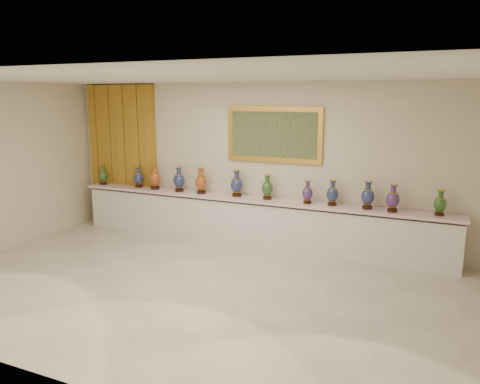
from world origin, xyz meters
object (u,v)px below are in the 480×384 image
(vase_0, at_px, (103,176))
(vase_2, at_px, (155,178))
(vase_1, at_px, (138,178))
(counter, at_px, (252,222))

(vase_0, height_order, vase_2, vase_2)
(vase_1, bearing_deg, vase_2, -3.74)
(vase_0, relative_size, vase_1, 0.94)
(counter, distance_m, vase_1, 2.62)
(vase_2, bearing_deg, vase_1, 176.26)
(vase_0, bearing_deg, counter, 0.68)
(vase_0, distance_m, vase_1, 0.89)
(vase_0, relative_size, vase_2, 0.81)
(vase_1, relative_size, vase_2, 0.87)
(vase_2, bearing_deg, vase_0, -179.46)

